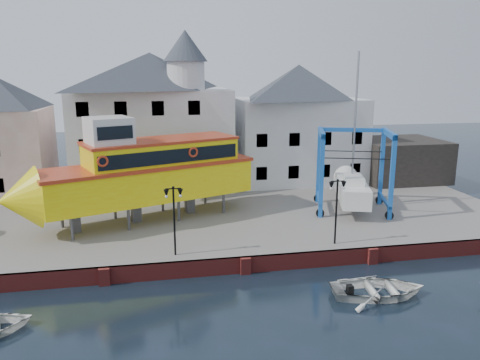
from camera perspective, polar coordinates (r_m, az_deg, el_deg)
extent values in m
plane|color=#17252C|center=(28.08, 0.66, -11.32)|extent=(140.00, 140.00, 0.00)
cube|color=slate|center=(38.07, -2.60, -3.84)|extent=(44.00, 22.00, 1.00)
cube|color=maroon|center=(27.99, 0.61, -10.29)|extent=(44.00, 0.25, 1.00)
cube|color=maroon|center=(27.53, -16.21, -11.26)|extent=(0.60, 0.36, 1.00)
cube|color=maroon|center=(27.84, 0.68, -10.42)|extent=(0.60, 0.36, 1.00)
cube|color=maroon|center=(30.32, 15.86, -8.91)|extent=(0.60, 0.36, 1.00)
cube|color=tan|center=(45.48, -27.13, 3.02)|extent=(8.00, 7.00, 7.50)
cube|color=silver|center=(43.98, -10.56, 4.95)|extent=(14.00, 8.00, 9.00)
pyramid|color=#30363F|center=(43.54, -10.90, 12.91)|extent=(14.00, 8.00, 3.20)
cube|color=black|center=(40.97, -18.06, -0.22)|extent=(1.00, 0.08, 1.20)
cube|color=black|center=(40.68, -13.87, -0.04)|extent=(1.00, 0.08, 1.20)
cube|color=black|center=(40.61, -9.64, 0.14)|extent=(1.00, 0.08, 1.20)
cube|color=black|center=(40.76, -5.43, 0.32)|extent=(1.00, 0.08, 1.20)
cube|color=black|center=(40.41, -18.36, 3.92)|extent=(1.00, 0.08, 1.20)
cube|color=black|center=(40.12, -14.10, 4.14)|extent=(1.00, 0.08, 1.20)
cube|color=black|center=(40.05, -9.81, 4.33)|extent=(1.00, 0.08, 1.20)
cube|color=black|center=(40.20, -5.52, 4.49)|extent=(1.00, 0.08, 1.20)
cube|color=black|center=(40.07, -18.67, 8.16)|extent=(1.00, 0.08, 1.20)
cube|color=black|center=(39.78, -14.35, 8.40)|extent=(1.00, 0.08, 1.20)
cube|color=black|center=(39.70, -9.98, 8.61)|extent=(1.00, 0.08, 1.20)
cube|color=black|center=(39.86, -5.62, 8.76)|extent=(1.00, 0.08, 1.20)
cylinder|color=silver|center=(41.26, -6.61, 12.50)|extent=(3.20, 3.20, 2.40)
cone|color=#30363F|center=(41.30, -6.70, 15.97)|extent=(3.80, 3.80, 2.60)
cube|color=silver|center=(46.71, 6.96, 4.93)|extent=(12.00, 8.00, 8.00)
pyramid|color=#30363F|center=(46.24, 7.15, 11.81)|extent=(12.00, 8.00, 3.20)
cube|color=black|center=(42.19, 2.65, 0.81)|extent=(1.00, 0.08, 1.20)
cube|color=black|center=(42.97, 6.54, 0.96)|extent=(1.00, 0.08, 1.20)
cube|color=black|center=(43.94, 10.29, 1.11)|extent=(1.00, 0.08, 1.20)
cube|color=black|center=(45.09, 13.85, 1.24)|extent=(1.00, 0.08, 1.20)
cube|color=black|center=(41.65, 2.69, 4.84)|extent=(1.00, 0.08, 1.20)
cube|color=black|center=(42.44, 6.65, 4.92)|extent=(1.00, 0.08, 1.20)
cube|color=black|center=(43.42, 10.45, 4.98)|extent=(1.00, 0.08, 1.20)
cube|color=black|center=(44.58, 14.06, 5.02)|extent=(1.00, 0.08, 1.20)
cube|color=black|center=(49.20, 18.79, 2.38)|extent=(8.00, 7.00, 4.00)
cylinder|color=black|center=(27.66, -8.01, -5.17)|extent=(0.12, 0.12, 4.00)
cube|color=black|center=(27.08, -8.15, -1.05)|extent=(0.90, 0.06, 0.06)
sphere|color=black|center=(27.07, -8.15, -0.90)|extent=(0.16, 0.16, 0.16)
cone|color=black|center=(27.14, -8.97, -1.64)|extent=(0.32, 0.32, 0.45)
sphere|color=silver|center=(27.18, -8.96, -2.00)|extent=(0.18, 0.18, 0.18)
cone|color=black|center=(27.17, -7.29, -1.56)|extent=(0.32, 0.32, 0.45)
sphere|color=silver|center=(27.22, -7.28, -1.93)|extent=(0.18, 0.18, 0.18)
cylinder|color=black|center=(29.76, 11.64, -3.98)|extent=(0.12, 0.12, 4.00)
cube|color=black|center=(29.23, 11.82, -0.14)|extent=(0.90, 0.06, 0.06)
sphere|color=black|center=(29.22, 11.83, -0.01)|extent=(0.16, 0.16, 0.16)
cone|color=black|center=(29.14, 11.07, -0.69)|extent=(0.32, 0.32, 0.45)
sphere|color=silver|center=(29.19, 11.05, -1.03)|extent=(0.18, 0.18, 0.18)
cone|color=black|center=(29.45, 12.52, -0.62)|extent=(0.32, 0.32, 0.45)
sphere|color=silver|center=(29.49, 12.50, -0.96)|extent=(0.18, 0.18, 0.18)
cylinder|color=#59595E|center=(31.93, -19.80, -5.58)|extent=(0.26, 0.26, 1.60)
cylinder|color=#59595E|center=(34.74, -20.89, -4.17)|extent=(0.26, 0.26, 1.60)
cylinder|color=#59595E|center=(32.83, -13.42, -4.63)|extent=(0.26, 0.26, 1.60)
cylinder|color=#59595E|center=(35.57, -14.99, -3.34)|extent=(0.26, 0.26, 1.60)
cylinder|color=#59595E|center=(34.12, -7.47, -3.69)|extent=(0.26, 0.26, 1.60)
cylinder|color=#59595E|center=(36.76, -9.42, -2.52)|extent=(0.26, 0.26, 1.60)
cylinder|color=#59595E|center=(35.76, -2.01, -2.79)|extent=(0.26, 0.26, 1.60)
cylinder|color=#59595E|center=(38.29, -4.26, -1.74)|extent=(0.26, 0.26, 1.60)
cube|color=#59595E|center=(33.43, -19.48, -4.72)|extent=(0.79, 0.73, 1.60)
cube|color=#59595E|center=(34.51, -12.55, -3.70)|extent=(0.79, 0.73, 1.60)
cube|color=#59595E|center=(36.08, -6.15, -2.72)|extent=(0.79, 0.73, 1.60)
cube|color=yellow|center=(34.35, -11.04, -0.29)|extent=(15.42, 9.24, 2.35)
cone|color=yellow|center=(32.41, -25.45, -2.17)|extent=(3.67, 4.64, 4.06)
cube|color=#B03419|center=(34.08, -11.13, 1.81)|extent=(15.78, 9.51, 0.24)
cube|color=yellow|center=(34.33, -9.53, 3.23)|extent=(11.28, 7.28, 1.71)
cube|color=black|center=(32.65, -8.27, 2.85)|extent=(9.58, 3.80, 0.96)
cube|color=black|center=(36.01, -10.67, 3.73)|extent=(9.58, 3.80, 0.96)
cube|color=#B03419|center=(34.18, -9.59, 4.80)|extent=(11.52, 7.46, 0.19)
cube|color=silver|center=(32.83, -15.70, 5.69)|extent=(3.60, 3.60, 1.95)
cube|color=black|center=(31.47, -14.97, 5.58)|extent=(2.20, 0.91, 0.86)
torus|color=#B03419|center=(30.99, -16.40, 2.20)|extent=(0.75, 0.41, 0.75)
torus|color=#B03419|center=(33.24, -5.72, 3.39)|extent=(0.75, 0.41, 0.75)
cube|color=#14529D|center=(34.66, 9.92, 0.42)|extent=(0.39, 0.39, 6.20)
cylinder|color=black|center=(35.38, 9.74, -3.99)|extent=(0.66, 0.39, 0.62)
cube|color=#14529D|center=(38.69, 9.57, 1.77)|extent=(0.39, 0.39, 6.20)
cylinder|color=black|center=(39.33, 9.42, -2.22)|extent=(0.66, 0.39, 0.62)
cube|color=#14529D|center=(35.34, 18.04, 0.21)|extent=(0.39, 0.39, 6.20)
cylinder|color=black|center=(36.04, 17.73, -4.12)|extent=(0.66, 0.39, 0.62)
cube|color=#14529D|center=(39.30, 16.88, 1.56)|extent=(0.39, 0.39, 6.20)
cylinder|color=black|center=(39.93, 16.61, -2.37)|extent=(0.66, 0.39, 0.62)
cube|color=#14529D|center=(36.18, 9.92, 5.70)|extent=(1.60, 4.33, 0.43)
cube|color=#14529D|center=(37.19, 9.60, -2.20)|extent=(1.51, 4.30, 0.19)
cube|color=#14529D|center=(36.83, 17.75, 5.40)|extent=(1.60, 4.33, 0.43)
cube|color=#14529D|center=(37.83, 17.20, -2.36)|extent=(1.51, 4.30, 0.19)
cube|color=#14529D|center=(38.45, 13.49, 5.97)|extent=(5.17, 1.86, 0.31)
cube|color=silver|center=(37.25, 13.49, -1.24)|extent=(3.90, 6.95, 1.42)
cone|color=silver|center=(41.05, 12.85, 0.13)|extent=(2.36, 1.95, 2.04)
cube|color=#59595E|center=(37.51, 13.41, -2.75)|extent=(0.67, 1.59, 0.62)
cube|color=silver|center=(36.59, 13.65, 0.07)|extent=(2.14, 2.96, 0.53)
cylinder|color=#99999E|center=(36.73, 13.88, 7.40)|extent=(0.20, 0.20, 9.75)
cube|color=black|center=(35.11, 14.04, 2.55)|extent=(4.54, 1.50, 0.05)
cube|color=black|center=(38.23, 13.43, 3.43)|extent=(4.54, 1.50, 0.05)
imported|color=silver|center=(26.57, 16.44, -13.40)|extent=(5.37, 4.14, 1.03)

